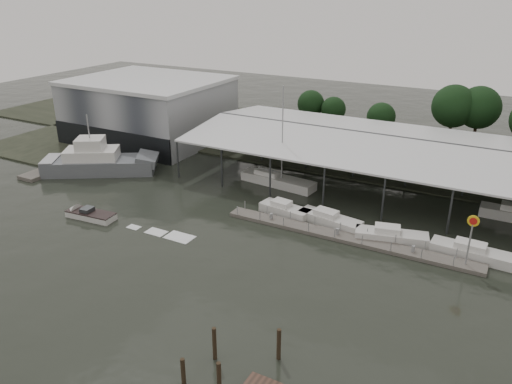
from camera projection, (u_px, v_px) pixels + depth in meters
The scene contains 17 objects.
ground at pixel (176, 247), 51.98m from camera, with size 200.00×200.00×0.00m, color black.
land_strip_far at pixel (324, 142), 85.97m from camera, with size 140.00×30.00×0.30m.
land_strip_west at pixel (102, 129), 93.93m from camera, with size 20.00×40.00×0.30m.
storage_warehouse at pixel (149, 109), 86.58m from camera, with size 24.50×20.50×10.50m.
covered_boat_shed at pixel (410, 144), 64.79m from camera, with size 58.24×24.00×6.96m.
trawler_dock at pixel (74, 161), 76.49m from camera, with size 3.00×18.00×0.50m.
floating_dock at pixel (346, 238), 53.37m from camera, with size 28.00×2.00×1.40m.
shell_fuel_sign at pixel (471, 231), 46.63m from camera, with size 1.10×0.18×5.55m.
grey_trawler at pixel (100, 162), 71.96m from camera, with size 16.28×12.65×8.84m.
white_sailboat at pixel (277, 180), 67.78m from camera, with size 10.82×3.70×13.74m.
speedboat_underway at pixel (87, 214), 58.36m from camera, with size 17.70×3.65×2.00m.
moored_cruiser_0 at pixel (285, 209), 59.11m from camera, with size 6.44×3.02×1.70m.
moored_cruiser_1 at pixel (329, 219), 56.62m from camera, with size 7.71×3.43×1.70m.
moored_cruiser_2 at pixel (391, 236), 52.93m from camera, with size 7.85×3.96×1.70m.
moored_cruiser_3 at pixel (474, 253), 49.59m from camera, with size 8.52×2.64×1.70m.
mooring_pilings at pixel (208, 383), 32.85m from camera, with size 4.95×10.72×3.73m.
horizon_tree_line at pixel (501, 118), 77.28m from camera, with size 65.65×11.15×10.46m.
Camera 1 is at (29.22, -36.20, 25.28)m, focal length 35.00 mm.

